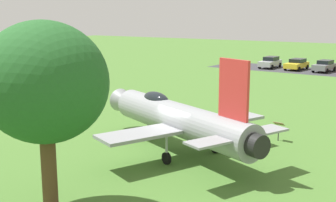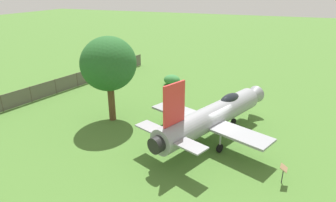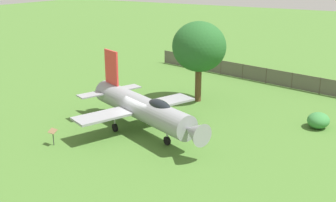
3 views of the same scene
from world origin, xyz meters
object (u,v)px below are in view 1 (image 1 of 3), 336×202
Objects in this scene: info_plaque at (279,126)px; parked_car_silver at (270,62)px; display_jet at (176,118)px; shade_tree at (44,83)px; parked_car_gray at (324,66)px; parked_car_yellow at (297,64)px.

parked_car_silver is (13.38, -33.98, -0.05)m from info_plaque.
shade_tree is (-0.11, 8.71, 2.99)m from display_jet.
parked_car_silver is at bearing -68.52° from info_plaque.
info_plaque is 36.52m from parked_car_silver.
parked_car_gray is 3.64m from parked_car_yellow.
info_plaque is at bearing 19.91° from parked_car_yellow.
parked_car_silver is at bearing -78.61° from shade_tree.
display_jet is at bearing -89.28° from shade_tree.
info_plaque is 35.20m from parked_car_yellow.
parked_car_yellow is (5.74, -38.87, -1.08)m from display_jet.
parked_car_silver is at bearing -54.43° from display_jet.
shade_tree is at bearing 8.04° from parked_car_gray.
shade_tree is 48.83m from parked_car_silver.
display_jet is at bearing 8.48° from parked_car_gray.
shade_tree reaches higher than parked_car_gray.
display_jet is 1.71× the size of shade_tree.
parked_car_silver reaches higher than info_plaque.
shade_tree is at bearing 74.64° from info_plaque.
shade_tree is 1.60× the size of parked_car_gray.
shade_tree is 1.54× the size of parked_car_yellow.
display_jet reaches higher than parked_car_yellow.
info_plaque is 0.26× the size of parked_car_gray.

